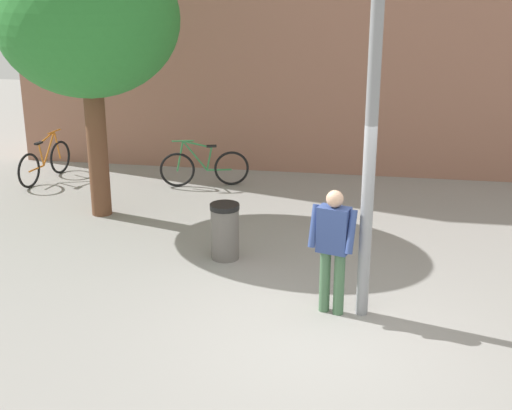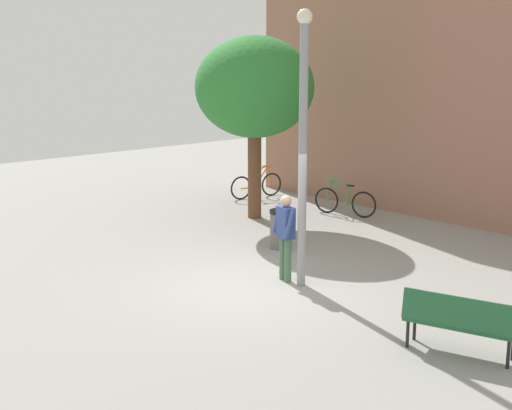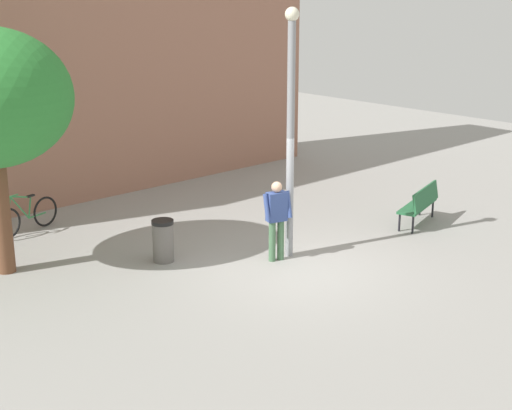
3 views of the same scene
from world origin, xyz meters
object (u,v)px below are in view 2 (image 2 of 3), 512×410
object	(u,v)px
park_bench	(459,320)
plaza_tree	(255,88)
bicycle_orange	(257,185)
trash_bin	(280,229)
person_by_lamppost	(285,232)
bicycle_green	(345,201)
lamppost	(303,138)

from	to	relation	value
park_bench	plaza_tree	bearing A→B (deg)	156.17
plaza_tree	bicycle_orange	distance (m)	4.03
park_bench	bicycle_orange	world-z (taller)	bicycle_orange
plaza_tree	trash_bin	distance (m)	4.29
person_by_lamppost	bicycle_orange	xyz separation A→B (m)	(-6.28, 4.99, -0.58)
trash_bin	bicycle_orange	bearing A→B (deg)	142.77
plaza_tree	bicycle_green	distance (m)	3.89
bicycle_green	park_bench	bearing A→B (deg)	-39.06
lamppost	trash_bin	size ratio (longest dim) A/B	5.73
park_bench	bicycle_green	bearing A→B (deg)	140.94
person_by_lamppost	park_bench	size ratio (longest dim) A/B	1.00
plaza_tree	bicycle_orange	size ratio (longest dim) A/B	2.65
park_bench	bicycle_green	distance (m)	9.09
person_by_lamppost	bicycle_green	size ratio (longest dim) A/B	0.95
lamppost	person_by_lamppost	bearing A→B (deg)	-175.66
trash_bin	bicycle_green	bearing A→B (deg)	108.28
lamppost	bicycle_orange	size ratio (longest dim) A/B	2.81
park_bench	bicycle_orange	xyz separation A→B (m)	(-10.42, 5.59, -0.16)
bicycle_orange	trash_bin	bearing A→B (deg)	-37.23
person_by_lamppost	plaza_tree	bearing A→B (deg)	144.03
plaza_tree	person_by_lamppost	bearing A→B (deg)	-35.97
person_by_lamppost	bicycle_orange	bearing A→B (deg)	141.52
lamppost	trash_bin	distance (m)	3.50
park_bench	trash_bin	bearing A→B (deg)	160.09
plaza_tree	bicycle_orange	world-z (taller)	plaza_tree
lamppost	person_by_lamppost	size ratio (longest dim) A/B	3.02
bicycle_green	trash_bin	size ratio (longest dim) A/B	2.00
park_bench	bicycle_orange	bearing A→B (deg)	151.81
lamppost	park_bench	world-z (taller)	lamppost
park_bench	trash_bin	world-z (taller)	park_bench
person_by_lamppost	bicycle_orange	distance (m)	8.05
person_by_lamppost	bicycle_green	world-z (taller)	person_by_lamppost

